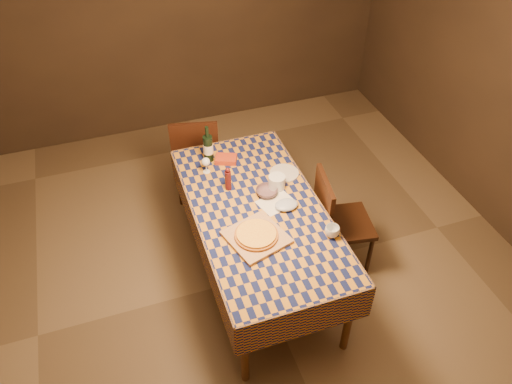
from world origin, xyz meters
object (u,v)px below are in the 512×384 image
cutting_board (256,237)px  pizza (256,234)px  bowl (267,192)px  dining_table (258,217)px  wine_bottle (208,148)px  white_plate (284,173)px  chair_far (196,154)px  chair_right (336,218)px

cutting_board → pizza: bearing=-104.0°
bowl → dining_table: bearing=-130.2°
cutting_board → bowl: bearing=61.3°
wine_bottle → white_plate: size_ratio=1.40×
bowl → chair_far: bearing=107.9°
dining_table → chair_far: (-0.21, 1.14, -0.17)m
bowl → wine_bottle: wine_bottle is taller
bowl → wine_bottle: size_ratio=0.51×
chair_far → white_plate: bearing=-56.4°
bowl → chair_far: 1.09m
cutting_board → wine_bottle: wine_bottle is taller
pizza → white_plate: size_ratio=1.35×
pizza → chair_right: (0.74, 0.22, -0.29)m
chair_right → wine_bottle: bearing=137.8°
pizza → chair_far: 1.45m
bowl → cutting_board: bearing=-118.7°
wine_bottle → bowl: bearing=-61.6°
white_plate → chair_right: 0.54m
pizza → bowl: size_ratio=1.89×
cutting_board → chair_right: size_ratio=0.40×
dining_table → white_plate: size_ratio=7.92×
wine_bottle → chair_far: bearing=92.8°
white_plate → chair_far: bearing=123.6°
bowl → pizza: bearing=-118.7°
wine_bottle → white_plate: bearing=-35.6°
dining_table → chair_right: bearing=-4.4°
cutting_board → white_plate: size_ratio=1.60×
wine_bottle → white_plate: 0.65m
pizza → bowl: (0.22, 0.41, -0.01)m
cutting_board → chair_right: chair_right is taller
bowl → wine_bottle: 0.65m
cutting_board → bowl: bowl is taller
chair_far → pizza: bearing=-85.9°
pizza → chair_right: chair_right is taller
white_plate → wine_bottle: bearing=144.4°
white_plate → chair_right: chair_right is taller
white_plate → chair_far: size_ratio=0.25×
bowl → wine_bottle: (-0.30, 0.56, 0.10)m
wine_bottle → chair_right: bearing=-42.2°
pizza → white_plate: 0.74m
cutting_board → bowl: size_ratio=2.25×
white_plate → pizza: bearing=-126.5°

